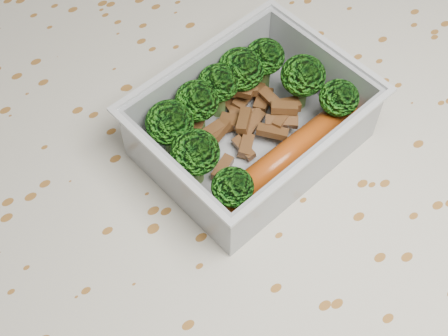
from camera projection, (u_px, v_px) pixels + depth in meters
dining_table at (215, 241)px, 0.56m from camera, size 1.40×0.90×0.75m
tablecloth at (214, 214)px, 0.52m from camera, size 1.46×0.96×0.19m
lunch_container at (252, 130)px, 0.49m from camera, size 0.19×0.16×0.06m
broccoli_florets at (237, 104)px, 0.48m from camera, size 0.16×0.12×0.05m
meat_pile at (248, 116)px, 0.51m from camera, size 0.10×0.07×0.03m
sausage at (288, 156)px, 0.48m from camera, size 0.15×0.04×0.02m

